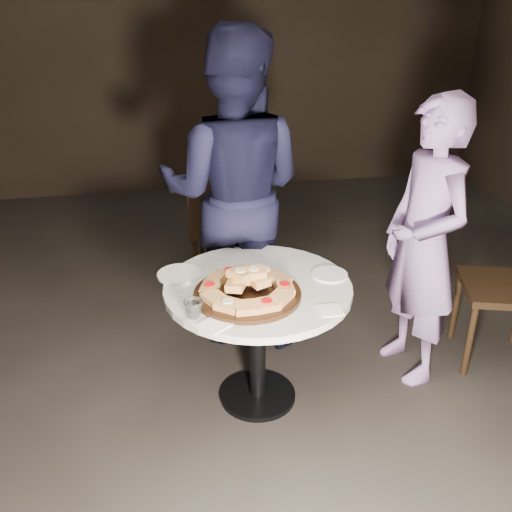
# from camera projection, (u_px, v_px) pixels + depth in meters

# --- Properties ---
(floor) EXTENTS (7.00, 7.00, 0.00)m
(floor) POSITION_uv_depth(u_px,v_px,m) (253.00, 405.00, 2.98)
(floor) COLOR black
(floor) RESTS_ON ground
(table) EXTENTS (1.19, 1.19, 0.68)m
(table) POSITION_uv_depth(u_px,v_px,m) (258.00, 307.00, 2.79)
(table) COLOR black
(table) RESTS_ON ground
(serving_board) EXTENTS (0.57, 0.57, 0.02)m
(serving_board) POSITION_uv_depth(u_px,v_px,m) (247.00, 294.00, 2.63)
(serving_board) COLOR black
(serving_board) RESTS_ON table
(focaccia_pile) EXTENTS (0.45, 0.44, 0.12)m
(focaccia_pile) POSITION_uv_depth(u_px,v_px,m) (247.00, 285.00, 2.62)
(focaccia_pile) COLOR #BA8148
(focaccia_pile) RESTS_ON serving_board
(plate_left) EXTENTS (0.22, 0.22, 0.01)m
(plate_left) POSITION_uv_depth(u_px,v_px,m) (180.00, 274.00, 2.82)
(plate_left) COLOR white
(plate_left) RESTS_ON table
(plate_right) EXTENTS (0.20, 0.20, 0.01)m
(plate_right) POSITION_uv_depth(u_px,v_px,m) (330.00, 274.00, 2.82)
(plate_right) COLOR white
(plate_right) RESTS_ON table
(water_glass) EXTENTS (0.11, 0.11, 0.08)m
(water_glass) POSITION_uv_depth(u_px,v_px,m) (194.00, 309.00, 2.46)
(water_glass) COLOR silver
(water_glass) RESTS_ON table
(napkin_near) EXTENTS (0.16, 0.16, 0.01)m
(napkin_near) POSITION_uv_depth(u_px,v_px,m) (215.00, 325.00, 2.42)
(napkin_near) COLOR white
(napkin_near) RESTS_ON table
(napkin_far) EXTENTS (0.11, 0.11, 0.01)m
(napkin_far) POSITION_uv_depth(u_px,v_px,m) (330.00, 310.00, 2.52)
(napkin_far) COLOR white
(napkin_far) RESTS_ON table
(chair_far) EXTENTS (0.48, 0.49, 0.85)m
(chair_far) POSITION_uv_depth(u_px,v_px,m) (220.00, 225.00, 3.89)
(chair_far) COLOR black
(chair_far) RESTS_ON ground
(diner_navy) EXTENTS (1.05, 0.92, 1.82)m
(diner_navy) POSITION_uv_depth(u_px,v_px,m) (233.00, 192.00, 3.25)
(diner_navy) COLOR black
(diner_navy) RESTS_ON ground
(diner_teal) EXTENTS (0.45, 0.61, 1.54)m
(diner_teal) POSITION_uv_depth(u_px,v_px,m) (424.00, 245.00, 2.94)
(diner_teal) COLOR #866DAD
(diner_teal) RESTS_ON ground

